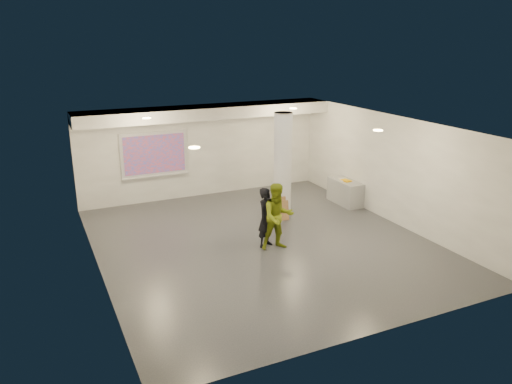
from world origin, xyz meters
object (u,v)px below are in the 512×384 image
projection_screen (154,155)px  woman (266,218)px  credenza (345,192)px  man (278,217)px  column (283,164)px

projection_screen → woman: 4.98m
credenza → woman: 4.22m
credenza → man: 4.20m
credenza → man: size_ratio=0.77×
column → credenza: (2.22, -0.03, -1.13)m
woman → man: (0.19, -0.26, 0.08)m
projection_screen → woman: bearing=-71.0°
column → projection_screen: 4.08m
projection_screen → credenza: (5.32, -2.69, -1.15)m
credenza → woman: (-3.72, -1.97, 0.38)m
woman → projection_screen: bearing=76.9°
projection_screen → credenza: 6.07m
projection_screen → woman: (1.60, -4.65, -0.77)m
column → projection_screen: (-3.10, 2.65, 0.03)m
column → man: 2.69m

